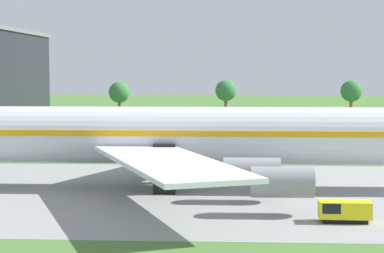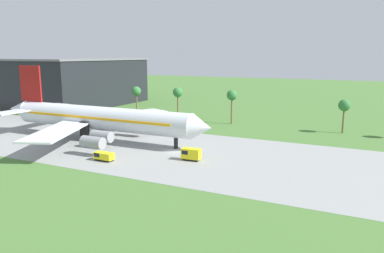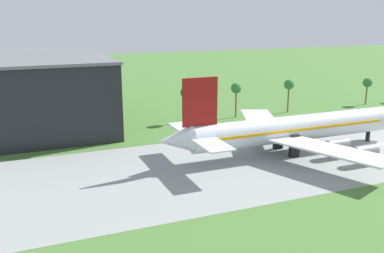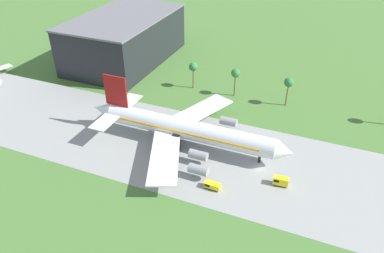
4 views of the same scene
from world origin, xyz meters
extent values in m
cylinder|color=silver|center=(-24.93, 2.69, 6.12)|extent=(56.91, 6.48, 6.48)
cube|color=#EFA314|center=(-24.93, 2.69, 6.61)|extent=(48.38, 6.61, 0.65)
cube|color=silver|center=(-26.73, -11.22, 4.99)|extent=(18.24, 28.96, 0.44)
cube|color=silver|center=(-26.73, 16.61, 4.99)|extent=(18.24, 28.96, 0.44)
cylinder|color=gray|center=(-18.38, -5.09, 3.13)|extent=(5.83, 2.92, 2.92)
cylinder|color=gray|center=(-15.76, -11.57, 3.13)|extent=(5.83, 2.92, 2.92)
cylinder|color=gray|center=(-18.38, 10.47, 3.13)|extent=(5.83, 2.92, 2.92)
cylinder|color=gray|center=(-15.76, 16.95, 3.13)|extent=(5.83, 2.92, 2.92)
cube|color=black|center=(-27.78, -0.87, 2.74)|extent=(2.40, 1.20, 5.48)
cube|color=black|center=(-27.78, 6.26, 2.74)|extent=(2.40, 1.20, 5.48)
cube|color=black|center=(-10.38, -14.24, 0.20)|extent=(3.97, 1.93, 0.40)
cube|color=yellow|center=(-10.38, -14.24, 1.16)|extent=(4.67, 2.16, 1.52)
cube|color=black|center=(-11.65, -14.20, 1.39)|extent=(1.68, 2.09, 0.90)
cylinder|color=brown|center=(-21.29, 41.91, 4.72)|extent=(0.56, 0.56, 9.43)
sphere|color=#337538|center=(-21.29, 41.91, 10.03)|extent=(3.60, 3.60, 3.60)
cylinder|color=brown|center=(-0.26, 41.91, 4.69)|extent=(0.56, 0.56, 9.38)
sphere|color=#337538|center=(-0.26, 41.91, 9.98)|extent=(3.60, 3.60, 3.60)
cylinder|color=brown|center=(-39.50, 41.91, 4.56)|extent=(0.56, 0.56, 9.11)
sphere|color=#337538|center=(-39.50, 41.91, 9.71)|extent=(3.60, 3.60, 3.60)
camera|label=1|loc=(-20.71, -75.87, 13.60)|focal=65.00mm
camera|label=2|loc=(43.13, -79.03, 23.60)|focal=35.00mm
camera|label=3|loc=(-88.71, -83.70, 33.78)|focal=40.00mm
camera|label=4|loc=(15.02, -90.27, 72.84)|focal=35.00mm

